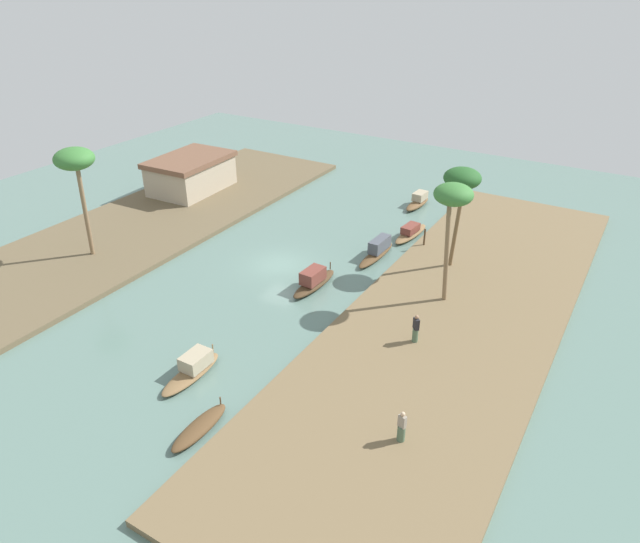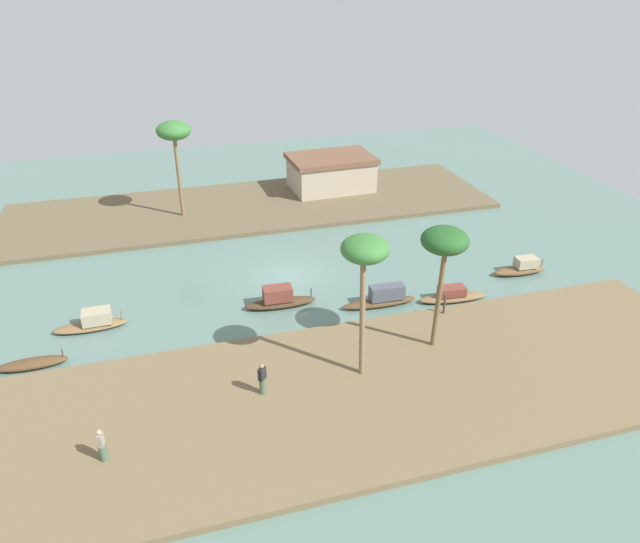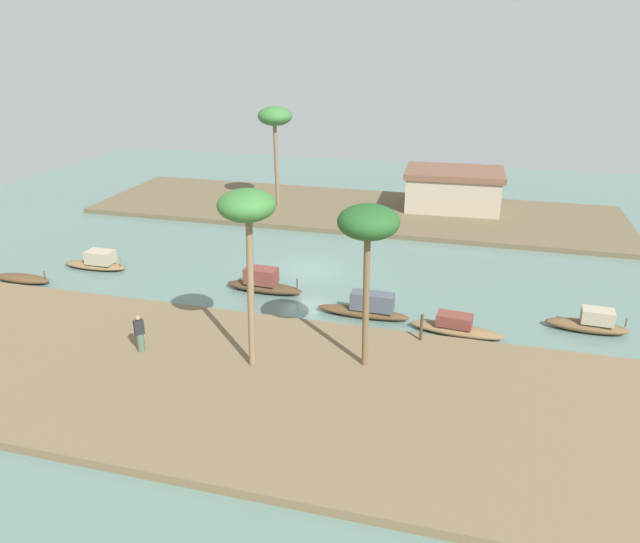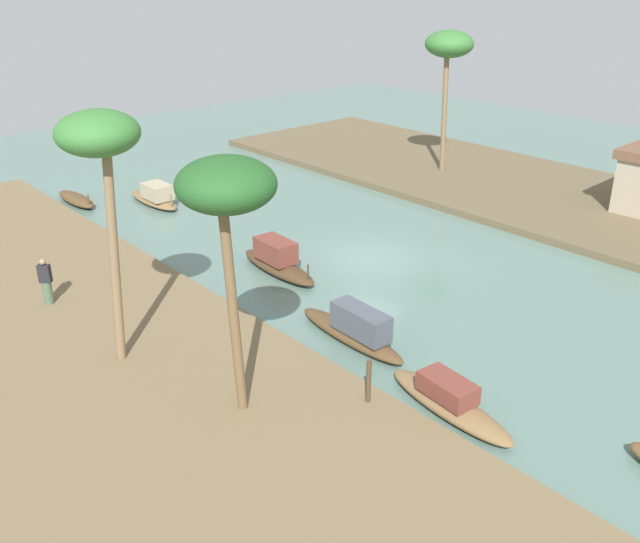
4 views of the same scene
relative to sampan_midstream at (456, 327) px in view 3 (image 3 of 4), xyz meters
name	(u,v)px [view 3 (image 3 of 4)]	position (x,y,z in m)	size (l,w,h in m)	color
river_water	(308,270)	(-9.17, 6.12, -0.36)	(67.61, 67.61, 0.00)	slate
riverbank_left	(220,380)	(-9.17, -6.96, -0.19)	(41.44, 11.89, 0.35)	brown
riverbank_right	(353,210)	(-9.17, 19.21, -0.19)	(41.44, 11.89, 0.35)	brown
sampan_midstream	(456,327)	(0.00, 0.00, 0.00)	(4.55, 1.54, 1.02)	brown
sampan_near_left_bank	(367,308)	(-4.48, 0.70, 0.16)	(4.81, 1.11, 1.36)	brown
sampan_upstream_small	(263,283)	(-10.66, 2.35, 0.15)	(4.50, 1.33, 1.39)	#47331E
sampan_with_red_awning	(97,262)	(-21.66, 2.98, 0.08)	(4.12, 1.22, 1.18)	brown
sampan_open_hull	(590,323)	(6.22, 1.95, 0.09)	(3.86, 1.26, 1.21)	brown
sampan_foreground	(22,278)	(-24.59, -0.03, -0.13)	(3.57, 1.03, 0.86)	brown
person_on_near_bank	(140,335)	(-13.36, -5.91, 0.78)	(0.47, 0.47, 1.72)	#4C664C
mooring_post	(421,327)	(-1.49, -1.69, 0.63)	(0.14, 0.14, 1.29)	#4C3823
palm_tree_left_near	(247,212)	(-8.18, -5.55, 6.68)	(2.30, 2.30, 7.59)	#7F6647
palm_tree_left_far	(368,226)	(-3.57, -4.60, 6.19)	(2.44, 2.44, 7.04)	brown
palm_tree_right_tall	(275,119)	(-15.25, 18.22, 6.90)	(2.68, 2.68, 7.85)	#7F6647
riverside_building	(453,189)	(-1.52, 21.16, 1.56)	(7.78, 5.51, 3.10)	tan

